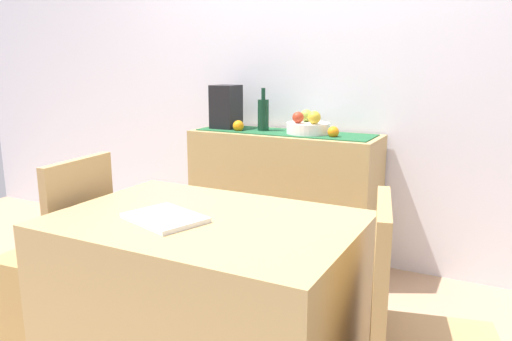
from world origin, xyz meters
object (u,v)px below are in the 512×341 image
(fruit_bowl, at_px, (308,128))
(dining_table, at_px, (207,309))
(sideboard_console, at_px, (283,199))
(wine_bottle, at_px, (263,115))
(open_book, at_px, (165,218))
(coffee_maker, at_px, (226,107))
(chair_near_window, at_px, (60,289))

(fruit_bowl, distance_m, dining_table, 1.47)
(fruit_bowl, bearing_deg, sideboard_console, 180.00)
(wine_bottle, distance_m, open_book, 1.51)
(sideboard_console, xyz_separation_m, wine_bottle, (-0.15, 0.00, 0.55))
(wine_bottle, height_order, open_book, wine_bottle)
(wine_bottle, bearing_deg, coffee_maker, 180.00)
(wine_bottle, distance_m, dining_table, 1.55)
(sideboard_console, bearing_deg, chair_near_window, -111.58)
(coffee_maker, bearing_deg, fruit_bowl, 0.00)
(sideboard_console, bearing_deg, wine_bottle, 180.00)
(sideboard_console, distance_m, open_book, 1.50)
(coffee_maker, height_order, open_book, coffee_maker)
(wine_bottle, height_order, coffee_maker, coffee_maker)
(fruit_bowl, height_order, chair_near_window, fruit_bowl)
(dining_table, bearing_deg, fruit_bowl, 95.32)
(fruit_bowl, distance_m, chair_near_window, 1.66)
(coffee_maker, distance_m, chair_near_window, 1.56)
(wine_bottle, height_order, dining_table, wine_bottle)
(wine_bottle, distance_m, chair_near_window, 1.58)
(sideboard_console, relative_size, fruit_bowl, 4.53)
(dining_table, height_order, chair_near_window, chair_near_window)
(coffee_maker, bearing_deg, open_book, -67.49)
(fruit_bowl, relative_size, open_book, 0.95)
(wine_bottle, bearing_deg, dining_table, -72.19)
(wine_bottle, bearing_deg, chair_near_window, -105.94)
(fruit_bowl, distance_m, wine_bottle, 0.32)
(fruit_bowl, bearing_deg, coffee_maker, 180.00)
(fruit_bowl, height_order, dining_table, fruit_bowl)
(sideboard_console, distance_m, chair_near_window, 1.47)
(wine_bottle, xyz_separation_m, chair_near_window, (-0.39, -1.36, -0.72))
(sideboard_console, height_order, open_book, sideboard_console)
(fruit_bowl, bearing_deg, chair_near_window, -117.20)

